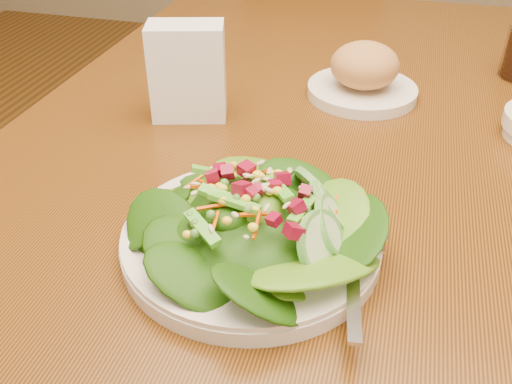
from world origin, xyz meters
TOP-DOWN VIEW (x-y plane):
  - dining_table at (0.00, 0.00)m, footprint 0.90×1.40m
  - chair_far at (-0.17, 0.98)m, footprint 0.48×0.48m
  - salad_plate at (-0.03, -0.27)m, footprint 0.27×0.27m
  - bread_plate at (0.03, 0.13)m, footprint 0.17×0.17m
  - napkin_holder at (-0.20, 0.00)m, footprint 0.12×0.08m

SIDE VIEW (x-z plane):
  - chair_far at x=-0.17m, z-range 0.03..0.93m
  - dining_table at x=0.00m, z-range 0.27..1.02m
  - salad_plate at x=-0.03m, z-range 0.74..0.82m
  - bread_plate at x=0.03m, z-range 0.74..0.83m
  - napkin_holder at x=-0.20m, z-range 0.75..0.89m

